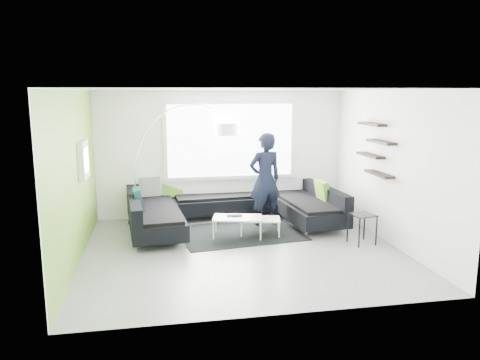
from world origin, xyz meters
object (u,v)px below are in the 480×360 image
arc_lamp (134,166)px  laptop (235,216)px  side_table (362,229)px  sectional_sofa (232,207)px  coffee_table (249,226)px  person (265,179)px

arc_lamp → laptop: 2.43m
arc_lamp → side_table: size_ratio=4.46×
sectional_sofa → arc_lamp: arc_lamp is taller
sectional_sofa → laptop: bearing=-100.6°
sectional_sofa → coffee_table: size_ratio=3.66×
sectional_sofa → coffee_table: (0.20, -0.75, -0.20)m
coffee_table → laptop: (-0.28, -0.01, 0.21)m
coffee_table → arc_lamp: (-2.19, 1.24, 1.05)m
person → sectional_sofa: bearing=-16.5°
side_table → sectional_sofa: bearing=143.3°
laptop → sectional_sofa: bearing=87.2°
coffee_table → sectional_sofa: bearing=118.0°
side_table → laptop: side_table is taller
sectional_sofa → arc_lamp: size_ratio=1.76×
laptop → side_table: bearing=-17.8°
coffee_table → side_table: bearing=-11.0°
person → arc_lamp: bearing=-23.9°
coffee_table → laptop: 0.35m
coffee_table → side_table: side_table is taller
arc_lamp → side_table: bearing=-33.9°
side_table → person: person is taller
coffee_table → person: (0.48, 0.70, 0.77)m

